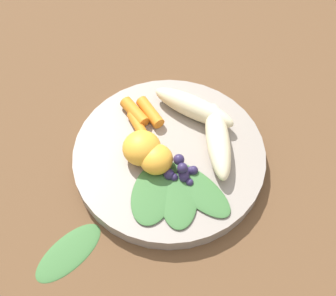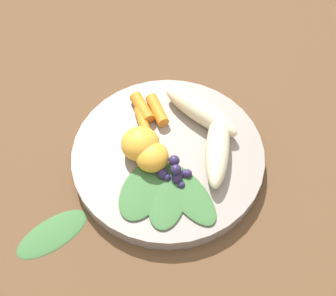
# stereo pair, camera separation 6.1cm
# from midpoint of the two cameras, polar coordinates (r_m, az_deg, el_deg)

# --- Properties ---
(ground_plane) EXTENTS (2.40, 2.40, 0.00)m
(ground_plane) POSITION_cam_midpoint_polar(r_m,az_deg,el_deg) (0.64, 2.73, -1.81)
(ground_plane) COLOR brown
(bowl) EXTENTS (0.26, 0.26, 0.02)m
(bowl) POSITION_cam_midpoint_polar(r_m,az_deg,el_deg) (0.63, 2.77, -1.27)
(bowl) COLOR gray
(bowl) RESTS_ON ground_plane
(banana_peeled_left) EXTENTS (0.09, 0.12, 0.03)m
(banana_peeled_left) POSITION_cam_midpoint_polar(r_m,az_deg,el_deg) (0.64, 6.85, 4.41)
(banana_peeled_left) COLOR beige
(banana_peeled_left) RESTS_ON bowl
(banana_peeled_right) EXTENTS (0.13, 0.04, 0.03)m
(banana_peeled_right) POSITION_cam_midpoint_polar(r_m,az_deg,el_deg) (0.61, 9.12, -0.16)
(banana_peeled_right) COLOR beige
(banana_peeled_right) RESTS_ON bowl
(orange_segment_near) EXTENTS (0.04, 0.04, 0.03)m
(orange_segment_near) POSITION_cam_midpoint_polar(r_m,az_deg,el_deg) (0.59, 0.92, -1.36)
(orange_segment_near) COLOR #F4A833
(orange_segment_near) RESTS_ON bowl
(orange_segment_far) EXTENTS (0.05, 0.05, 0.04)m
(orange_segment_far) POSITION_cam_midpoint_polar(r_m,az_deg,el_deg) (0.60, -0.63, 0.31)
(orange_segment_far) COLOR #F4A833
(orange_segment_far) RESTS_ON bowl
(carrot_front) EXTENTS (0.05, 0.04, 0.02)m
(carrot_front) POSITION_cam_midpoint_polar(r_m,az_deg,el_deg) (0.65, 1.30, 4.63)
(carrot_front) COLOR orange
(carrot_front) RESTS_ON bowl
(carrot_mid_left) EXTENTS (0.05, 0.04, 0.02)m
(carrot_mid_left) POSITION_cam_midpoint_polar(r_m,az_deg,el_deg) (0.65, -0.62, 4.90)
(carrot_mid_left) COLOR orange
(carrot_mid_left) RESTS_ON bowl
(carrot_mid_right) EXTENTS (0.05, 0.04, 0.01)m
(carrot_mid_right) POSITION_cam_midpoint_polar(r_m,az_deg,el_deg) (0.64, -0.44, 3.05)
(carrot_mid_right) COLOR orange
(carrot_mid_right) RESTS_ON bowl
(blueberry_pile) EXTENTS (0.04, 0.05, 0.03)m
(blueberry_pile) POSITION_cam_midpoint_polar(r_m,az_deg,el_deg) (0.59, 3.84, -3.40)
(blueberry_pile) COLOR #2D234C
(blueberry_pile) RESTS_ON bowl
(coconut_shred_patch) EXTENTS (0.05, 0.05, 0.00)m
(coconut_shred_patch) POSITION_cam_midpoint_polar(r_m,az_deg,el_deg) (0.60, 1.48, -3.45)
(coconut_shred_patch) COLOR white
(coconut_shred_patch) RESTS_ON bowl
(kale_leaf_left) EXTENTS (0.10, 0.07, 0.00)m
(kale_leaf_left) POSITION_cam_midpoint_polar(r_m,az_deg,el_deg) (0.58, -0.15, -5.51)
(kale_leaf_left) COLOR #3D7038
(kale_leaf_left) RESTS_ON bowl
(kale_leaf_right) EXTENTS (0.09, 0.05, 0.00)m
(kale_leaf_right) POSITION_cam_midpoint_polar(r_m,az_deg,el_deg) (0.58, 2.96, -6.52)
(kale_leaf_right) COLOR #3D7038
(kale_leaf_right) RESTS_ON bowl
(kale_leaf_rear) EXTENTS (0.11, 0.11, 0.00)m
(kale_leaf_rear) POSITION_cam_midpoint_polar(r_m,az_deg,el_deg) (0.59, 5.51, -5.91)
(kale_leaf_rear) COLOR #3D7038
(kale_leaf_rear) RESTS_ON bowl
(kale_leaf_stray) EXTENTS (0.10, 0.10, 0.01)m
(kale_leaf_stray) POSITION_cam_midpoint_polar(r_m,az_deg,el_deg) (0.59, -11.55, -10.72)
(kale_leaf_stray) COLOR #3D7038
(kale_leaf_stray) RESTS_ON ground_plane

